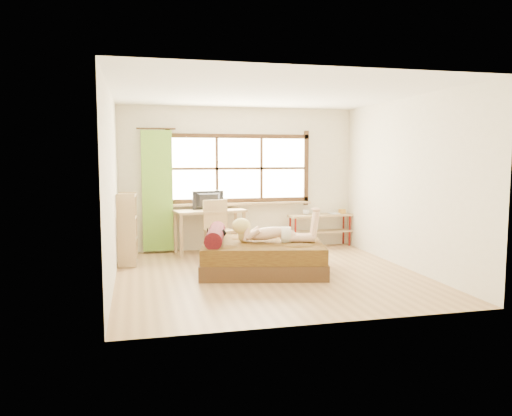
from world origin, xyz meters
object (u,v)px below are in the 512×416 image
object	(u,v)px
kitten	(215,235)
woman	(273,224)
bookshelf	(127,229)
desk	(210,215)
pipe_shelf	(321,223)
chair	(217,225)
bed	(259,255)

from	to	relation	value
kitten	woman	bearing A→B (deg)	2.32
woman	bookshelf	bearing A→B (deg)	167.40
desk	pipe_shelf	distance (m)	2.24
pipe_shelf	kitten	bearing A→B (deg)	-149.88
desk	chair	bearing A→B (deg)	-85.20
desk	chair	distance (m)	0.39
bed	desk	size ratio (longest dim) A/B	1.57
kitten	chair	distance (m)	1.24
kitten	desk	size ratio (longest dim) A/B	0.21
chair	bookshelf	size ratio (longest dim) A/B	0.85
bed	woman	world-z (taller)	woman
woman	desk	size ratio (longest dim) A/B	0.96
chair	woman	bearing A→B (deg)	-73.36
bed	desk	bearing A→B (deg)	119.98
kitten	desk	bearing A→B (deg)	97.08
bed	pipe_shelf	xyz separation A→B (m)	(1.69, 1.79, 0.22)
bed	kitten	bearing A→B (deg)	-175.52
chair	bookshelf	xyz separation A→B (m)	(-1.55, -0.36, 0.04)
chair	bed	bearing A→B (deg)	-79.63
bed	pipe_shelf	size ratio (longest dim) A/B	1.63
chair	kitten	bearing A→B (deg)	-109.15
bed	woman	xyz separation A→B (m)	(0.20, -0.06, 0.49)
woman	bookshelf	distance (m)	2.42
chair	desk	bearing A→B (deg)	94.80
kitten	pipe_shelf	bearing A→B (deg)	47.70
desk	bed	bearing A→B (deg)	-80.81
pipe_shelf	woman	bearing A→B (deg)	-134.55
desk	chair	size ratio (longest dim) A/B	1.35
chair	pipe_shelf	distance (m)	2.20
woman	kitten	bearing A→B (deg)	-177.68
bed	bookshelf	bearing A→B (deg)	166.69
chair	bookshelf	bearing A→B (deg)	-175.69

